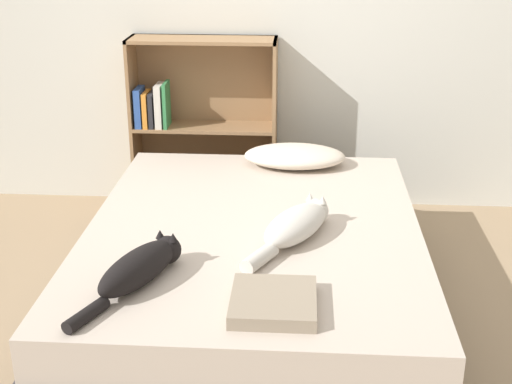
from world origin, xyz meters
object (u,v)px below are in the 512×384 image
at_px(bed, 254,270).
at_px(bookshelf, 199,122).
at_px(cat_dark, 141,267).
at_px(cat_light, 296,225).
at_px(pillow, 295,156).

bearing_deg(bed, bookshelf, 108.40).
bearing_deg(cat_dark, cat_light, -28.47).
relative_size(bed, cat_dark, 3.35).
bearing_deg(pillow, bookshelf, 141.71).
bearing_deg(cat_dark, bed, -10.45).
relative_size(cat_light, bookshelf, 0.56).
relative_size(pillow, cat_dark, 0.93).
distance_m(bed, pillow, 0.86).
distance_m(bed, cat_light, 0.36).
bearing_deg(bookshelf, bed, -71.60).
bearing_deg(bookshelf, pillow, -38.29).
relative_size(bed, bookshelf, 1.87).
xyz_separation_m(bed, cat_dark, (-0.39, -0.55, 0.29)).
xyz_separation_m(cat_light, cat_dark, (-0.58, -0.43, 0.01)).
bearing_deg(cat_light, cat_dark, 154.73).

